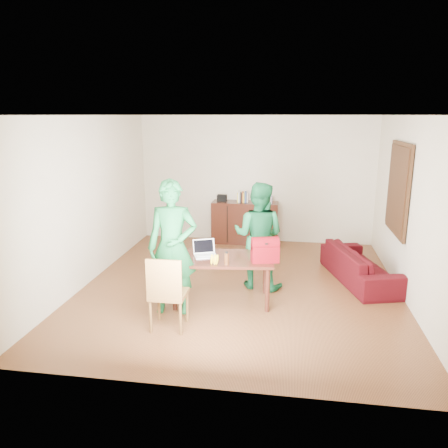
% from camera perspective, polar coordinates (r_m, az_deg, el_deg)
% --- Properties ---
extents(room, '(5.20, 5.70, 2.90)m').
position_cam_1_polar(room, '(6.88, 2.45, 2.36)').
color(room, '#432110').
rests_on(room, ground).
extents(table, '(1.55, 0.98, 0.69)m').
position_cam_1_polar(table, '(6.40, -0.27, -5.05)').
color(table, black).
rests_on(table, ground).
extents(chair, '(0.46, 0.44, 1.00)m').
position_cam_1_polar(chair, '(5.78, -7.21, -10.72)').
color(chair, brown).
rests_on(chair, ground).
extents(person_near, '(0.73, 0.53, 1.88)m').
position_cam_1_polar(person_near, '(6.03, -6.74, -3.05)').
color(person_near, '#15622E').
rests_on(person_near, ground).
extents(person_far, '(0.95, 0.81, 1.70)m').
position_cam_1_polar(person_far, '(6.92, 4.52, -1.52)').
color(person_far, '#156236').
rests_on(person_far, ground).
extents(laptop, '(0.38, 0.33, 0.23)m').
position_cam_1_polar(laptop, '(6.40, -2.41, -3.90)').
color(laptop, white).
rests_on(laptop, table).
extents(bananas, '(0.18, 0.15, 0.06)m').
position_cam_1_polar(bananas, '(6.07, -1.26, -5.06)').
color(bananas, yellow).
rests_on(bananas, table).
extents(bottle, '(0.07, 0.07, 0.19)m').
position_cam_1_polar(bottle, '(6.04, 0.35, -4.48)').
color(bottle, '#512912').
rests_on(bottle, table).
extents(red_bag, '(0.42, 0.30, 0.28)m').
position_cam_1_polar(red_bag, '(6.19, 5.37, -3.64)').
color(red_bag, maroon).
rests_on(red_bag, table).
extents(sofa, '(1.22, 2.00, 0.55)m').
position_cam_1_polar(sofa, '(7.64, 17.41, -5.14)').
color(sofa, '#400809').
rests_on(sofa, ground).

